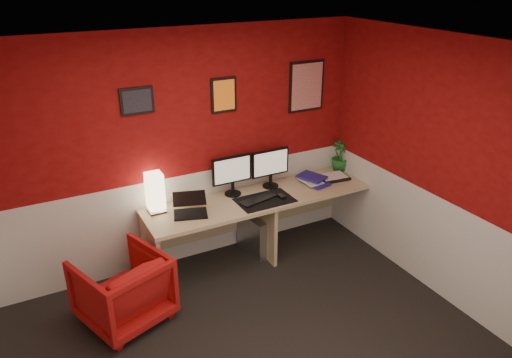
# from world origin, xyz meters

# --- Properties ---
(ground) EXTENTS (4.00, 3.50, 0.01)m
(ground) POSITION_xyz_m (0.00, 0.00, 0.00)
(ground) COLOR black
(ground) RESTS_ON ground
(ceiling) EXTENTS (4.00, 3.50, 0.01)m
(ceiling) POSITION_xyz_m (0.00, 0.00, 2.50)
(ceiling) COLOR white
(ceiling) RESTS_ON ground
(wall_back) EXTENTS (4.00, 0.01, 2.50)m
(wall_back) POSITION_xyz_m (0.00, 1.75, 1.25)
(wall_back) COLOR maroon
(wall_back) RESTS_ON ground
(wall_right) EXTENTS (0.01, 3.50, 2.50)m
(wall_right) POSITION_xyz_m (2.00, 0.00, 1.25)
(wall_right) COLOR maroon
(wall_right) RESTS_ON ground
(wainscot_back) EXTENTS (4.00, 0.01, 1.00)m
(wainscot_back) POSITION_xyz_m (0.00, 1.75, 0.50)
(wainscot_back) COLOR silver
(wainscot_back) RESTS_ON ground
(wainscot_right) EXTENTS (0.01, 3.50, 1.00)m
(wainscot_right) POSITION_xyz_m (2.00, 0.00, 0.50)
(wainscot_right) COLOR silver
(wainscot_right) RESTS_ON ground
(desk) EXTENTS (2.60, 0.65, 0.73)m
(desk) POSITION_xyz_m (0.79, 1.41, 0.36)
(desk) COLOR tan
(desk) RESTS_ON ground
(shoji_lamp) EXTENTS (0.16, 0.16, 0.40)m
(shoji_lamp) POSITION_xyz_m (-0.33, 1.59, 0.93)
(shoji_lamp) COLOR #FFE5B2
(shoji_lamp) RESTS_ON desk
(laptop) EXTENTS (0.38, 0.32, 0.22)m
(laptop) POSITION_xyz_m (-0.05, 1.37, 0.84)
(laptop) COLOR black
(laptop) RESTS_ON desk
(monitor_left) EXTENTS (0.45, 0.06, 0.58)m
(monitor_left) POSITION_xyz_m (0.52, 1.60, 1.02)
(monitor_left) COLOR black
(monitor_left) RESTS_ON desk
(monitor_right) EXTENTS (0.45, 0.06, 0.58)m
(monitor_right) POSITION_xyz_m (0.98, 1.58, 1.02)
(monitor_right) COLOR black
(monitor_right) RESTS_ON desk
(desk_mat) EXTENTS (0.60, 0.38, 0.01)m
(desk_mat) POSITION_xyz_m (0.76, 1.30, 0.73)
(desk_mat) COLOR black
(desk_mat) RESTS_ON desk
(keyboard) EXTENTS (0.44, 0.23, 0.02)m
(keyboard) POSITION_xyz_m (0.69, 1.33, 0.74)
(keyboard) COLOR black
(keyboard) RESTS_ON desk_mat
(mouse) EXTENTS (0.06, 0.10, 0.03)m
(mouse) POSITION_xyz_m (0.94, 1.27, 0.75)
(mouse) COLOR black
(mouse) RESTS_ON desk_mat
(book_bottom) EXTENTS (0.27, 0.33, 0.03)m
(book_bottom) POSITION_xyz_m (1.36, 1.38, 0.74)
(book_bottom) COLOR navy
(book_bottom) RESTS_ON desk
(book_middle) EXTENTS (0.20, 0.27, 0.02)m
(book_middle) POSITION_xyz_m (1.32, 1.42, 0.77)
(book_middle) COLOR silver
(book_middle) RESTS_ON book_bottom
(book_top) EXTENTS (0.33, 0.37, 0.03)m
(book_top) POSITION_xyz_m (1.35, 1.42, 0.79)
(book_top) COLOR navy
(book_top) RESTS_ON book_middle
(zen_tray) EXTENTS (0.37, 0.29, 0.03)m
(zen_tray) POSITION_xyz_m (1.73, 1.43, 0.74)
(zen_tray) COLOR black
(zen_tray) RESTS_ON desk
(potted_plant) EXTENTS (0.22, 0.22, 0.36)m
(potted_plant) POSITION_xyz_m (1.95, 1.61, 0.91)
(potted_plant) COLOR #19591E
(potted_plant) RESTS_ON desk
(pc_tower) EXTENTS (0.26, 0.47, 0.45)m
(pc_tower) POSITION_xyz_m (0.74, 1.49, 0.23)
(pc_tower) COLOR #99999E
(pc_tower) RESTS_ON ground
(armchair) EXTENTS (0.92, 0.93, 0.66)m
(armchair) POSITION_xyz_m (-0.86, 1.02, 0.33)
(armchair) COLOR #B5110F
(armchair) RESTS_ON ground
(art_left) EXTENTS (0.32, 0.02, 0.26)m
(art_left) POSITION_xyz_m (-0.38, 1.74, 1.85)
(art_left) COLOR black
(art_left) RESTS_ON wall_back
(art_center) EXTENTS (0.28, 0.02, 0.36)m
(art_center) POSITION_xyz_m (0.51, 1.74, 1.80)
(art_center) COLOR orange
(art_center) RESTS_ON wall_back
(art_right) EXTENTS (0.44, 0.02, 0.56)m
(art_right) POSITION_xyz_m (1.51, 1.74, 1.78)
(art_right) COLOR red
(art_right) RESTS_ON wall_back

